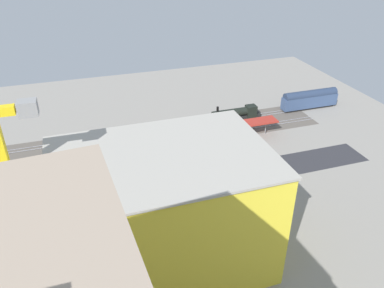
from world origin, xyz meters
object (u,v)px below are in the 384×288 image
Objects in this scene: street_tree_2 at (221,174)px; parked_car_3 at (180,174)px; construction_building at (164,212)px; tower_crane at (4,194)px; parked_car_2 at (207,169)px; passenger_coach at (310,99)px; platform_canopy_near at (181,133)px; parked_car_0 at (257,159)px; parked_car_5 at (122,185)px; box_truck_0 at (151,193)px; parked_car_4 at (150,180)px; parked_car_1 at (233,163)px; street_tree_0 at (52,204)px; traffic_light at (185,182)px; street_tree_1 at (40,207)px; locomotive at (237,114)px.

parked_car_3 is at bearing -49.47° from street_tree_2.
construction_building is 23.73m from tower_crane.
construction_building is at bearing 55.05° from parked_car_2.
parked_car_3 is at bearing -112.51° from construction_building.
platform_canopy_near is at bearing 13.85° from passenger_coach.
parked_car_0 and parked_car_2 have the same top height.
box_truck_0 reaches higher than parked_car_5.
parked_car_2 is at bearing 1.20° from parked_car_0.
tower_crane reaches higher than street_tree_2.
passenger_coach is at bearing -150.73° from tower_crane.
passenger_coach is at bearing -154.14° from parked_car_3.
parked_car_4 reaches higher than parked_car_0.
parked_car_5 is (27.06, 0.64, 0.02)m from parked_car_1.
street_tree_0 reaches higher than parked_car_1.
parked_car_0 is at bearing -169.11° from street_tree_0.
passenger_coach is 2.89× the size of traffic_light.
parked_car_0 is 23.45m from traffic_light.
passenger_coach reaches higher than parked_car_3.
platform_canopy_near reaches higher than box_truck_0.
traffic_light is at bearing -178.94° from street_tree_0.
tower_crane is (18.42, 21.60, 17.29)m from parked_car_5.
box_truck_0 reaches higher than parked_car_2.
construction_building is 23.60m from street_tree_0.
parked_car_2 is 0.70× the size of street_tree_2.
parked_car_0 is at bearing -141.71° from construction_building.
platform_canopy_near is 21.11m from street_tree_2.
passenger_coach is 38.55m from parked_car_0.
box_truck_0 is 21.79m from street_tree_1.
passenger_coach is at bearing -156.95° from street_tree_0.
parked_car_3 is 0.13× the size of construction_building.
street_tree_2 reaches higher than box_truck_0.
parked_car_1 is at bearing -178.65° from parked_car_5.
street_tree_1 is (36.46, 8.78, 4.50)m from parked_car_2.
locomotive is at bearing -149.01° from street_tree_1.
locomotive reaches higher than parked_car_1.
locomotive is 40.66m from parked_car_4.
platform_canopy_near is 6.93× the size of street_tree_0.
passenger_coach is at bearing -159.02° from parked_car_5.
platform_canopy_near is 23.07m from box_truck_0.
traffic_light is (-5.89, 8.18, 3.58)m from parked_car_4.
street_tree_0 is at bearing -38.49° from construction_building.
box_truck_0 is at bearing 27.56° from passenger_coach.
construction_building is (13.65, 36.08, 6.09)m from platform_canopy_near.
box_truck_0 is at bearing 79.82° from parked_car_4.
parked_car_0 is 0.12× the size of construction_building.
street_tree_0 is at bearing 1.35° from street_tree_2.
parked_car_1 is at bearing -178.13° from parked_car_4.
parked_car_1 is 27.07m from parked_car_5.
parked_car_4 is at bearing 23.05° from passenger_coach.
street_tree_2 reaches higher than parked_car_4.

